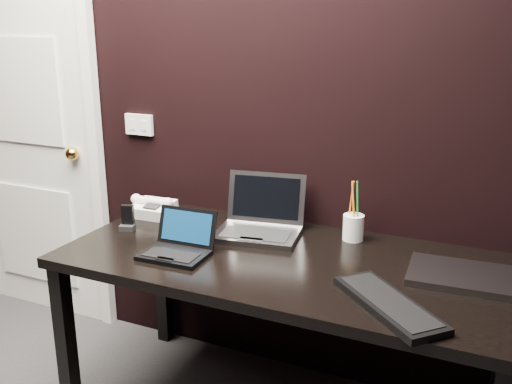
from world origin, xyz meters
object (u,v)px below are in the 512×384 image
at_px(desk, 284,276).
at_px(mobile_phone, 128,220).
at_px(desk_phone, 153,208).
at_px(ext_keyboard, 388,304).
at_px(netbook, 178,247).
at_px(pen_cup, 353,226).
at_px(silver_laptop, 260,224).
at_px(door, 27,129).
at_px(closed_laptop, 462,276).

height_order(desk, mobile_phone, mobile_phone).
distance_m(desk, desk_phone, 0.76).
relative_size(desk, ext_keyboard, 4.10).
height_order(netbook, pen_cup, pen_cup).
relative_size(desk, silver_laptop, 4.42).
relative_size(desk_phone, pen_cup, 0.87).
relative_size(netbook, ext_keyboard, 0.62).
bearing_deg(pen_cup, mobile_phone, -162.93).
relative_size(door, desk_phone, 9.84).
relative_size(door, netbook, 8.40).
height_order(desk, silver_laptop, silver_laptop).
xyz_separation_m(closed_laptop, desk_phone, (-1.36, 0.12, 0.03)).
relative_size(desk, desk_phone, 7.82).
bearing_deg(ext_keyboard, closed_laptop, 59.28).
height_order(door, desk_phone, door).
distance_m(door, desk, 1.73).
bearing_deg(desk_phone, door, 168.99).
height_order(ext_keyboard, pen_cup, pen_cup).
distance_m(netbook, desk_phone, 0.49).
bearing_deg(door, desk_phone, -11.01).
bearing_deg(ext_keyboard, mobile_phone, 168.39).
distance_m(ext_keyboard, pen_cup, 0.58).
bearing_deg(closed_laptop, desk_phone, 174.93).
bearing_deg(pen_cup, silver_laptop, -165.54).
xyz_separation_m(door, silver_laptop, (1.46, -0.19, -0.26)).
relative_size(door, silver_laptop, 5.57).
distance_m(desk, silver_laptop, 0.29).
relative_size(closed_laptop, pen_cup, 1.49).
height_order(desk, closed_laptop, closed_laptop).
xyz_separation_m(silver_laptop, closed_laptop, (0.82, -0.11, -0.03)).
bearing_deg(door, desk, -12.82).
bearing_deg(closed_laptop, mobile_phone, -176.92).
xyz_separation_m(mobile_phone, pen_cup, (0.91, 0.28, 0.02)).
distance_m(desk_phone, pen_cup, 0.92).
bearing_deg(ext_keyboard, silver_laptop, 146.10).
relative_size(ext_keyboard, mobile_phone, 3.87).
bearing_deg(desk_phone, closed_laptop, -5.07).
bearing_deg(mobile_phone, desk, -0.19).
bearing_deg(door, pen_cup, -2.86).
bearing_deg(ext_keyboard, door, 163.66).
distance_m(closed_laptop, desk_phone, 1.37).
height_order(netbook, closed_laptop, netbook).
xyz_separation_m(ext_keyboard, closed_laptop, (0.19, 0.31, -0.00)).
xyz_separation_m(desk_phone, mobile_phone, (0.00, -0.19, 0.00)).
xyz_separation_m(door, desk_phone, (0.92, -0.18, -0.27)).
xyz_separation_m(netbook, pen_cup, (0.57, 0.43, 0.03)).
bearing_deg(desk, mobile_phone, 179.81).
distance_m(ext_keyboard, desk_phone, 1.25).
bearing_deg(closed_laptop, ext_keyboard, -120.72).
height_order(ext_keyboard, closed_laptop, ext_keyboard).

